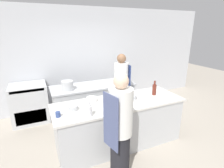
% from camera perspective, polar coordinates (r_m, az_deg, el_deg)
% --- Properties ---
extents(ground_plane, '(16.00, 16.00, 0.00)m').
position_cam_1_polar(ground_plane, '(3.79, 2.29, -18.42)').
color(ground_plane, '#A89E8E').
extents(wall_back, '(8.00, 0.06, 2.80)m').
position_cam_1_polar(wall_back, '(5.12, -8.29, 8.20)').
color(wall_back, silver).
rests_on(wall_back, ground_plane).
extents(prep_counter, '(2.51, 0.87, 0.91)m').
position_cam_1_polar(prep_counter, '(3.54, 2.38, -12.48)').
color(prep_counter, '#B7BABC').
rests_on(prep_counter, ground_plane).
extents(pass_counter, '(2.03, 0.74, 0.91)m').
position_cam_1_polar(pass_counter, '(4.48, -5.97, -5.80)').
color(pass_counter, '#B7BABC').
rests_on(pass_counter, ground_plane).
extents(oven_range, '(0.83, 0.73, 0.95)m').
position_cam_1_polar(oven_range, '(4.79, -25.22, -5.65)').
color(oven_range, '#B7BABC').
rests_on(oven_range, ground_plane).
extents(chef_at_prep_near, '(0.39, 0.37, 1.68)m').
position_cam_1_polar(chef_at_prep_near, '(2.61, 2.69, -14.63)').
color(chef_at_prep_near, black).
rests_on(chef_at_prep_near, ground_plane).
extents(chef_at_stove, '(0.35, 0.33, 1.69)m').
position_cam_1_polar(chef_at_stove, '(4.15, 2.99, -1.70)').
color(chef_at_stove, black).
rests_on(chef_at_stove, ground_plane).
extents(bottle_olive_oil, '(0.09, 0.09, 0.21)m').
position_cam_1_polar(bottle_olive_oil, '(3.57, 3.32, -2.73)').
color(bottle_olive_oil, black).
rests_on(bottle_olive_oil, prep_counter).
extents(bottle_vinegar, '(0.07, 0.07, 0.29)m').
position_cam_1_polar(bottle_vinegar, '(3.23, 5.28, -4.40)').
color(bottle_vinegar, '#2D5175').
rests_on(bottle_vinegar, prep_counter).
extents(bottle_wine, '(0.08, 0.08, 0.25)m').
position_cam_1_polar(bottle_wine, '(2.79, -7.37, -8.61)').
color(bottle_wine, silver).
rests_on(bottle_wine, prep_counter).
extents(bottle_cooking_oil, '(0.08, 0.08, 0.30)m').
position_cam_1_polar(bottle_cooking_oil, '(3.74, 13.64, -1.68)').
color(bottle_cooking_oil, '#5B2319').
rests_on(bottle_cooking_oil, prep_counter).
extents(bowl_mixing_large, '(0.17, 0.17, 0.09)m').
position_cam_1_polar(bowl_mixing_large, '(3.06, -12.66, -7.60)').
color(bowl_mixing_large, '#B7BABC').
rests_on(bowl_mixing_large, prep_counter).
extents(bowl_prep_small, '(0.22, 0.22, 0.08)m').
position_cam_1_polar(bowl_prep_small, '(3.47, 6.23, -4.20)').
color(bowl_prep_small, '#B7BABC').
rests_on(bowl_prep_small, prep_counter).
extents(bowl_ceramic_blue, '(0.21, 0.21, 0.08)m').
position_cam_1_polar(bowl_ceramic_blue, '(3.34, -6.65, -5.06)').
color(bowl_ceramic_blue, white).
rests_on(bowl_ceramic_blue, prep_counter).
extents(cup, '(0.08, 0.08, 0.08)m').
position_cam_1_polar(cup, '(2.91, -17.21, -9.45)').
color(cup, '#33477F').
rests_on(cup, prep_counter).
extents(cutting_board, '(0.29, 0.25, 0.01)m').
position_cam_1_polar(cutting_board, '(3.10, -1.31, -7.57)').
color(cutting_board, white).
rests_on(cutting_board, prep_counter).
extents(stockpot, '(0.26, 0.26, 0.22)m').
position_cam_1_polar(stockpot, '(4.02, -14.36, -0.51)').
color(stockpot, '#B7BABC').
rests_on(stockpot, pass_counter).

